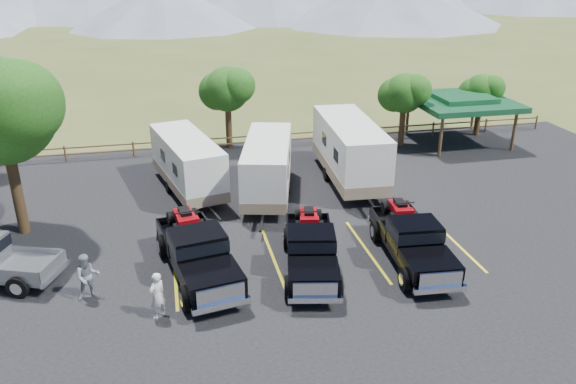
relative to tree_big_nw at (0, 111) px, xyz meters
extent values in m
plane|color=#445223|center=(12.55, -9.03, -5.60)|extent=(320.00, 320.00, 0.00)
cube|color=black|center=(12.55, -6.03, -5.58)|extent=(44.00, 34.00, 0.04)
cube|color=yellow|center=(6.55, -5.03, -5.55)|extent=(0.12, 5.50, 0.01)
cube|color=yellow|center=(10.55, -5.03, -5.55)|extent=(0.12, 5.50, 0.01)
cube|color=yellow|center=(14.55, -5.03, -5.55)|extent=(0.12, 5.50, 0.01)
cube|color=yellow|center=(18.55, -5.03, -5.55)|extent=(0.12, 5.50, 0.01)
cylinder|color=#302112|center=(0.05, -0.03, -3.36)|extent=(0.48, 0.48, 4.48)
sphere|color=#1D4E13|center=(0.05, -0.03, 0.00)|extent=(4.48, 4.48, 4.48)
sphere|color=#1D4E13|center=(1.01, -0.83, 0.48)|extent=(3.52, 3.52, 3.52)
cylinder|color=#302112|center=(21.55, 7.97, -4.20)|extent=(0.39, 0.39, 2.80)
sphere|color=#1D4E13|center=(21.55, 7.97, -2.10)|extent=(2.52, 2.52, 2.52)
sphere|color=#1D4E13|center=(22.09, 7.52, -1.83)|extent=(1.98, 1.98, 1.98)
sphere|color=#1D4E13|center=(21.04, 8.37, -2.28)|extent=(2.16, 2.16, 2.16)
cylinder|color=#302112|center=(27.55, 8.97, -4.34)|extent=(0.38, 0.38, 2.52)
sphere|color=#1D4E13|center=(27.55, 8.97, -2.45)|extent=(2.24, 2.24, 2.24)
sphere|color=#1D4E13|center=(28.03, 8.57, -2.21)|extent=(1.76, 1.76, 1.76)
sphere|color=#1D4E13|center=(27.10, 9.33, -2.61)|extent=(1.92, 1.92, 1.92)
cylinder|color=#302112|center=(10.55, 9.97, -4.06)|extent=(0.41, 0.41, 3.08)
sphere|color=#1D4E13|center=(10.55, 9.97, -1.75)|extent=(2.80, 2.80, 2.80)
sphere|color=#1D4E13|center=(11.15, 9.47, -1.45)|extent=(2.20, 2.20, 2.20)
sphere|color=#1D4E13|center=(9.99, 10.41, -1.95)|extent=(2.40, 2.40, 2.40)
cylinder|color=brown|center=(0.55, 9.47, -5.10)|extent=(0.12, 0.12, 1.00)
cylinder|color=brown|center=(4.55, 9.47, -5.10)|extent=(0.12, 0.12, 1.00)
cylinder|color=brown|center=(8.55, 9.47, -5.10)|extent=(0.12, 0.12, 1.00)
cylinder|color=brown|center=(12.55, 9.47, -5.10)|extent=(0.12, 0.12, 1.00)
cylinder|color=brown|center=(16.55, 9.47, -5.10)|extent=(0.12, 0.12, 1.00)
cylinder|color=brown|center=(20.55, 9.47, -5.10)|extent=(0.12, 0.12, 1.00)
cylinder|color=brown|center=(24.55, 9.47, -5.10)|extent=(0.12, 0.12, 1.00)
cylinder|color=brown|center=(28.55, 9.47, -5.10)|extent=(0.12, 0.12, 1.00)
cylinder|color=brown|center=(32.55, 9.47, -5.10)|extent=(0.12, 0.12, 1.00)
cube|color=brown|center=(14.55, 9.47, -5.15)|extent=(36.00, 0.06, 0.08)
cube|color=brown|center=(14.55, 9.47, -4.75)|extent=(36.00, 0.06, 0.08)
cylinder|color=brown|center=(23.05, 5.47, -4.30)|extent=(0.20, 0.20, 2.60)
cylinder|color=brown|center=(23.05, 10.47, -4.30)|extent=(0.20, 0.20, 2.60)
cylinder|color=brown|center=(28.05, 5.47, -4.30)|extent=(0.20, 0.20, 2.60)
cylinder|color=brown|center=(28.05, 10.47, -4.30)|extent=(0.20, 0.20, 2.60)
cube|color=#17512E|center=(25.55, 7.97, -2.85)|extent=(6.20, 6.20, 0.35)
cube|color=#17512E|center=(25.55, 7.97, -2.55)|extent=(3.50, 3.50, 0.35)
cone|color=slate|center=(7.55, 77.97, -1.60)|extent=(32.00, 32.00, 8.00)
cube|color=black|center=(7.47, -5.52, -4.89)|extent=(2.97, 6.24, 0.38)
cube|color=black|center=(7.83, -7.50, -4.51)|extent=(2.32, 2.22, 0.53)
cube|color=black|center=(7.49, -5.64, -4.14)|extent=(2.24, 1.97, 1.05)
cube|color=black|center=(7.49, -5.64, -3.98)|extent=(2.29, 2.04, 0.47)
cube|color=black|center=(7.13, -3.65, -4.61)|extent=(2.44, 2.84, 0.58)
cube|color=silver|center=(8.02, -8.56, -4.56)|extent=(1.67, 0.38, 0.58)
cube|color=silver|center=(8.03, -8.62, -4.96)|extent=(2.06, 0.55, 0.23)
cube|color=silver|center=(6.91, -2.41, -4.96)|extent=(2.06, 0.53, 0.23)
cylinder|color=black|center=(6.87, -7.74, -5.08)|extent=(0.48, 0.99, 0.95)
cylinder|color=black|center=(8.81, -7.39, -5.08)|extent=(0.48, 0.99, 0.95)
cylinder|color=black|center=(6.13, -3.65, -5.08)|extent=(0.48, 0.99, 0.95)
cylinder|color=black|center=(8.07, -3.29, -5.08)|extent=(0.48, 0.99, 0.95)
cube|color=maroon|center=(7.13, -3.65, -3.90)|extent=(0.97, 1.48, 0.37)
cube|color=black|center=(7.13, -3.65, -3.63)|extent=(0.55, 0.85, 0.19)
cube|color=maroon|center=(7.23, -4.22, -3.79)|extent=(0.89, 0.51, 0.23)
cylinder|color=black|center=(7.22, -4.12, -3.42)|extent=(0.94, 0.23, 0.06)
cylinder|color=black|center=(6.77, -4.31, -4.11)|extent=(0.37, 0.63, 0.59)
cylinder|color=black|center=(7.70, -4.14, -4.11)|extent=(0.37, 0.63, 0.59)
cylinder|color=black|center=(6.56, -3.17, -4.11)|extent=(0.37, 0.63, 0.59)
cylinder|color=black|center=(7.49, -3.00, -4.11)|extent=(0.37, 0.63, 0.59)
cube|color=black|center=(11.81, -6.07, -4.95)|extent=(2.83, 5.73, 0.35)
cube|color=black|center=(11.44, -7.88, -4.59)|extent=(2.16, 2.07, 0.48)
cube|color=black|center=(11.78, -6.18, -4.26)|extent=(2.07, 1.83, 0.96)
cube|color=black|center=(11.78, -6.18, -4.11)|extent=(2.12, 1.90, 0.43)
cube|color=black|center=(12.15, -4.37, -4.69)|extent=(2.27, 2.63, 0.53)
cube|color=silver|center=(11.24, -8.84, -4.64)|extent=(1.52, 0.38, 0.53)
cube|color=silver|center=(11.23, -8.90, -5.01)|extent=(1.88, 0.55, 0.21)
cube|color=silver|center=(12.38, -3.24, -5.01)|extent=(1.88, 0.53, 0.21)
cylinder|color=black|center=(10.54, -7.75, -5.12)|extent=(0.46, 0.91, 0.87)
cylinder|color=black|center=(12.31, -8.11, -5.12)|extent=(0.46, 0.91, 0.87)
cylinder|color=black|center=(11.30, -4.02, -5.12)|extent=(0.46, 0.91, 0.87)
cylinder|color=black|center=(13.07, -4.38, -5.12)|extent=(0.46, 0.91, 0.87)
cube|color=maroon|center=(12.15, -4.37, -4.04)|extent=(0.91, 1.36, 0.34)
cube|color=black|center=(12.15, -4.37, -3.79)|extent=(0.52, 0.78, 0.17)
cube|color=maroon|center=(12.05, -4.89, -3.94)|extent=(0.82, 0.48, 0.21)
cylinder|color=black|center=(12.07, -4.79, -3.60)|extent=(0.86, 0.23, 0.06)
cylinder|color=black|center=(11.62, -4.80, -4.23)|extent=(0.35, 0.58, 0.54)
cylinder|color=black|center=(12.47, -4.97, -4.23)|extent=(0.35, 0.58, 0.54)
cylinder|color=black|center=(11.83, -3.76, -4.23)|extent=(0.35, 0.58, 0.54)
cylinder|color=black|center=(12.68, -3.94, -4.23)|extent=(0.35, 0.58, 0.54)
cube|color=black|center=(15.98, -6.29, -4.93)|extent=(2.28, 5.79, 0.36)
cube|color=black|center=(15.82, -8.19, -4.56)|extent=(2.05, 1.94, 0.50)
cube|color=black|center=(15.97, -6.41, -4.21)|extent=(1.99, 1.70, 0.99)
cube|color=black|center=(15.97, -6.41, -4.07)|extent=(2.03, 1.76, 0.45)
cube|color=black|center=(16.12, -4.51, -4.66)|extent=(2.09, 2.53, 0.55)
cube|color=silver|center=(15.74, -9.20, -4.61)|extent=(1.59, 0.21, 0.55)
cube|color=silver|center=(15.74, -9.26, -4.99)|extent=(1.96, 0.33, 0.22)
cube|color=silver|center=(16.22, -3.32, -4.99)|extent=(1.95, 0.32, 0.22)
cylinder|color=black|center=(14.89, -8.18, -5.11)|extent=(0.37, 0.92, 0.89)
cylinder|color=black|center=(16.75, -8.33, -5.11)|extent=(0.37, 0.92, 0.89)
cylinder|color=black|center=(15.20, -4.25, -5.11)|extent=(0.37, 0.92, 0.89)
cylinder|color=black|center=(17.06, -4.40, -5.11)|extent=(0.37, 0.92, 0.89)
cube|color=maroon|center=(16.12, -4.51, -3.99)|extent=(0.80, 1.34, 0.35)
cube|color=black|center=(16.12, -4.51, -3.74)|extent=(0.46, 0.77, 0.18)
cube|color=maroon|center=(16.08, -5.05, -3.89)|extent=(0.82, 0.41, 0.22)
cylinder|color=black|center=(16.08, -4.95, -3.54)|extent=(0.90, 0.13, 0.06)
cylinder|color=black|center=(15.63, -5.02, -4.19)|extent=(0.30, 0.58, 0.56)
cylinder|color=black|center=(16.52, -5.09, -4.19)|extent=(0.30, 0.58, 0.56)
cylinder|color=black|center=(15.72, -3.93, -4.19)|extent=(0.30, 0.58, 0.56)
cylinder|color=black|center=(16.61, -4.00, -4.19)|extent=(0.30, 0.58, 0.56)
cube|color=white|center=(7.57, 3.14, -3.84)|extent=(3.67, 7.08, 2.44)
cube|color=gray|center=(7.57, 3.14, -4.79)|extent=(3.70, 7.12, 0.54)
cube|color=black|center=(6.90, 1.24, -3.60)|extent=(0.20, 0.79, 0.54)
cube|color=black|center=(9.02, 1.74, -3.60)|extent=(0.20, 0.79, 0.54)
cylinder|color=black|center=(6.52, 3.17, -5.24)|extent=(0.37, 0.67, 0.63)
cylinder|color=black|center=(8.50, 3.64, -5.24)|extent=(0.37, 0.67, 0.63)
cube|color=black|center=(8.54, -0.94, -5.11)|extent=(0.48, 1.60, 0.09)
cube|color=white|center=(11.54, 1.68, -3.83)|extent=(3.80, 7.13, 2.45)
cube|color=gray|center=(11.54, 1.68, -4.79)|extent=(3.83, 7.17, 0.54)
cube|color=black|center=(10.05, 0.30, -3.59)|extent=(0.22, 0.80, 0.54)
cube|color=black|center=(12.18, -0.24, -3.59)|extent=(0.22, 0.80, 0.54)
cylinder|color=black|center=(10.61, 2.19, -5.24)|extent=(0.38, 0.67, 0.63)
cylinder|color=black|center=(12.60, 1.69, -5.24)|extent=(0.38, 0.67, 0.63)
cube|color=black|center=(10.49, -2.41, -5.10)|extent=(0.51, 1.61, 0.09)
cube|color=white|center=(16.24, 2.73, -3.60)|extent=(2.91, 7.84, 2.78)
cube|color=gray|center=(16.24, 2.73, -4.68)|extent=(2.94, 7.88, 0.62)
cube|color=black|center=(14.89, 0.88, -3.33)|extent=(0.07, 0.92, 0.62)
cube|color=black|center=(17.37, 0.73, -3.33)|extent=(0.07, 0.92, 0.62)
cylinder|color=black|center=(15.10, 3.11, -5.20)|extent=(0.30, 0.73, 0.72)
cylinder|color=black|center=(17.42, 2.97, -5.20)|extent=(0.30, 0.73, 0.72)
cube|color=black|center=(15.96, -2.04, -5.04)|extent=(0.23, 1.85, 0.10)
cube|color=gray|center=(1.11, -4.73, -4.71)|extent=(2.75, 2.49, 0.52)
cube|color=silver|center=(2.16, -5.13, -5.02)|extent=(0.80, 1.77, 0.21)
cylinder|color=black|center=(1.59, -3.96, -5.13)|extent=(0.89, 0.56, 0.84)
cylinder|color=black|center=(0.96, -5.61, -5.13)|extent=(0.89, 0.56, 0.84)
imported|color=silver|center=(5.93, -7.98, -4.68)|extent=(0.76, 0.73, 1.75)
imported|color=gray|center=(3.49, -6.23, -4.67)|extent=(0.99, 0.84, 1.78)
camera|label=1|loc=(6.79, -24.69, 5.99)|focal=35.00mm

